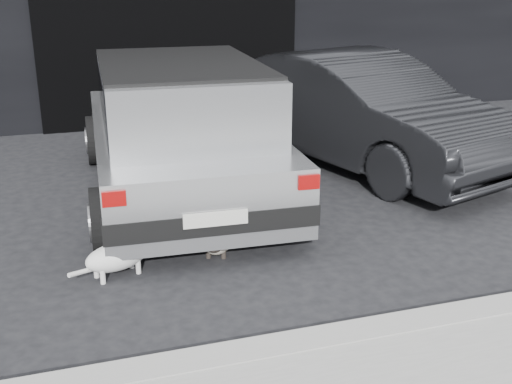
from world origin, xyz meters
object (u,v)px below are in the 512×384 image
object	(u,v)px
silver_hatchback	(180,124)
cat_white	(121,255)
second_car	(360,110)
cat_siamese	(217,240)

from	to	relation	value
silver_hatchback	cat_white	bearing A→B (deg)	-113.55
second_car	cat_siamese	xyz separation A→B (m)	(-2.38, -2.10, -0.57)
silver_hatchback	cat_white	distance (m)	2.02
second_car	cat_siamese	bearing A→B (deg)	-155.77
silver_hatchback	second_car	bearing A→B (deg)	15.87
second_car	cat_siamese	distance (m)	3.22
silver_hatchback	cat_siamese	distance (m)	1.69
cat_white	second_car	bearing A→B (deg)	107.09
cat_siamese	cat_white	distance (m)	0.87
silver_hatchback	second_car	size ratio (longest dim) A/B	0.98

